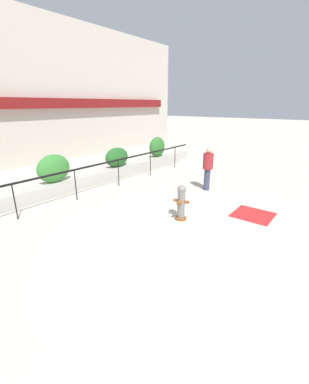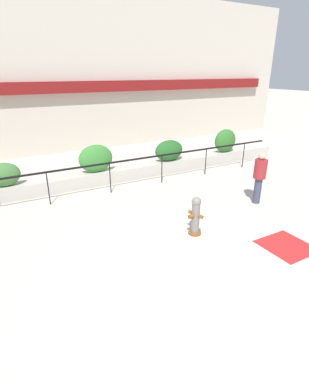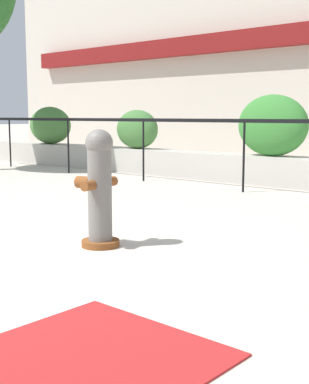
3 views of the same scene
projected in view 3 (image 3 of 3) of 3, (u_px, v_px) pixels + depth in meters
planter_wall_low at (278, 171)px, 9.23m from camera, size 18.00×0.70×0.50m
fence_railing_segment at (244, 127)px, 8.30m from camera, size 15.00×0.05×1.15m
hedge_bush_0 at (50, 125)px, 13.28m from camera, size 1.44×0.61×0.92m
hedge_bush_1 at (137, 129)px, 11.33m from camera, size 1.08×0.56×0.82m
hedge_bush_2 at (272, 125)px, 9.20m from camera, size 1.33×0.58×1.06m
fire_hydrant at (99, 187)px, 4.88m from camera, size 0.46×0.48×1.08m
tactile_warning_pad at (87, 359)px, 2.64m from camera, size 1.17×1.17×0.01m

